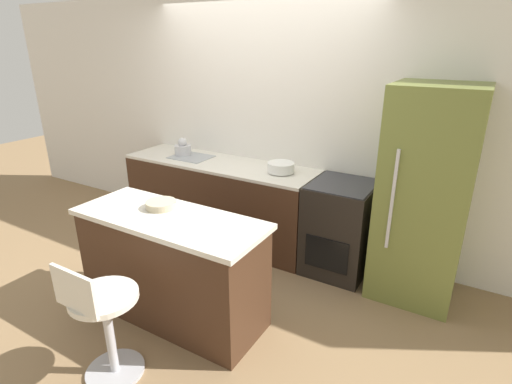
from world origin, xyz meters
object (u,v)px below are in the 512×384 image
at_px(stool_chair, 103,320).
at_px(kettle, 183,148).
at_px(refrigerator, 425,196).
at_px(mixing_bowl, 281,167).
at_px(oven_range, 339,228).

bearing_deg(stool_chair, kettle, 117.24).
height_order(refrigerator, kettle, refrigerator).
bearing_deg(mixing_bowl, refrigerator, -1.55).
height_order(stool_chair, mixing_bowl, mixing_bowl).
bearing_deg(refrigerator, mixing_bowl, 178.45).
bearing_deg(refrigerator, kettle, 179.20).
distance_m(refrigerator, mixing_bowl, 1.36).
bearing_deg(mixing_bowl, oven_range, -1.98).
relative_size(kettle, mixing_bowl, 0.73).
distance_m(oven_range, kettle, 1.98).
bearing_deg(oven_range, refrigerator, -1.15).
bearing_deg(stool_chair, mixing_bowl, 85.01).
xyz_separation_m(oven_range, mixing_bowl, (-0.65, 0.02, 0.49)).
height_order(refrigerator, stool_chair, refrigerator).
bearing_deg(mixing_bowl, kettle, 180.00).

